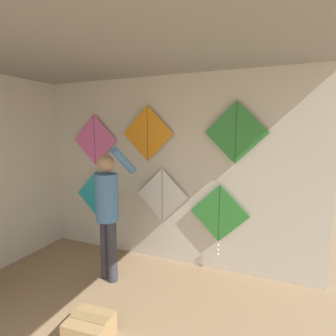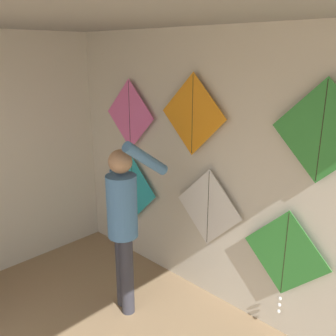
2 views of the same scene
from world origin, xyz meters
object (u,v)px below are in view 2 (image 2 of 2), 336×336
kite_0 (133,188)px  kite_5 (322,132)px  kite_3 (130,115)px  kite_1 (208,208)px  kite_4 (193,115)px  kite_2 (285,256)px  shopkeeper (124,217)px

kite_0 → kite_5: bearing=0.0°
kite_3 → kite_5: size_ratio=1.00×
kite_1 → kite_4: size_ratio=1.00×
kite_1 → kite_2: bearing=-0.0°
kite_4 → kite_5: bearing=0.0°
kite_4 → kite_5: kite_5 is taller
kite_3 → kite_4: 0.97m
shopkeeper → kite_0: (-0.73, 0.73, -0.09)m
kite_0 → kite_4: bearing=0.0°
shopkeeper → kite_1: size_ratio=2.21×
kite_2 → kite_5: bearing=0.1°
kite_4 → shopkeeper: bearing=-107.4°
shopkeeper → kite_3: kite_3 is taller
kite_1 → kite_3: size_ratio=1.00×
kite_1 → kite_3: (-1.20, 0.00, 0.81)m
kite_1 → kite_5: 1.42m
kite_1 → kite_4: kite_4 is taller
kite_1 → kite_3: kite_3 is taller
kite_1 → shopkeeper: bearing=-122.3°
shopkeeper → kite_2: bearing=48.5°
kite_3 → kite_4: size_ratio=1.00×
shopkeeper → kite_4: kite_4 is taller
kite_2 → kite_4: kite_4 is taller
kite_3 → kite_1: bearing=0.0°
shopkeeper → kite_4: (0.23, 0.73, 0.94)m
shopkeeper → kite_2: 1.53m
kite_5 → kite_4: bearing=180.0°
kite_0 → kite_3: kite_3 is taller
kite_0 → kite_1: size_ratio=1.00×
kite_4 → kite_2: bearing=-0.0°
kite_5 → shopkeeper: bearing=-154.2°
kite_2 → kite_4: 1.58m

